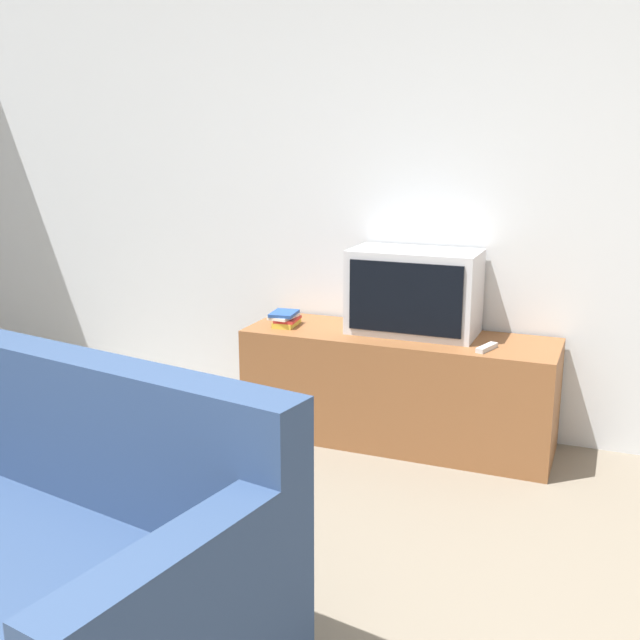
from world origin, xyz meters
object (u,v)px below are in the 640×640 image
object	(u,v)px
tv_stand	(398,388)
television	(414,292)
remote_on_stand	(487,348)
book_stack	(286,319)

from	to	relation	value
tv_stand	television	bearing A→B (deg)	50.98
tv_stand	remote_on_stand	bearing A→B (deg)	-14.38
remote_on_stand	television	bearing A→B (deg)	155.54
tv_stand	television	distance (m)	0.54
book_stack	remote_on_stand	bearing A→B (deg)	-3.71
tv_stand	book_stack	distance (m)	0.74
tv_stand	remote_on_stand	distance (m)	0.60
television	remote_on_stand	bearing A→B (deg)	-24.46
television	book_stack	world-z (taller)	television
television	remote_on_stand	distance (m)	0.52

